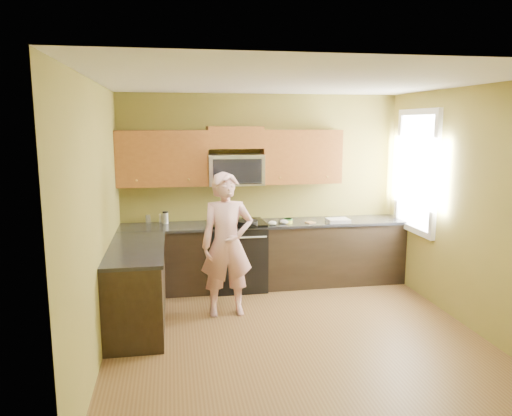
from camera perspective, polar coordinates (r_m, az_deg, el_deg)
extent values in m
plane|color=brown|center=(5.51, 4.53, -14.67)|extent=(4.00, 4.00, 0.00)
plane|color=white|center=(5.03, 4.96, 14.54)|extent=(4.00, 4.00, 0.00)
plane|color=olive|center=(7.03, 0.62, 2.22)|extent=(4.00, 0.00, 4.00)
plane|color=olive|center=(3.26, 13.69, -7.14)|extent=(4.00, 0.00, 4.00)
plane|color=olive|center=(4.99, -18.08, -1.44)|extent=(0.00, 4.00, 4.00)
plane|color=olive|center=(5.93, 23.79, -0.07)|extent=(0.00, 4.00, 4.00)
cube|color=black|center=(6.93, 1.06, -5.59)|extent=(4.00, 0.60, 0.88)
cube|color=black|center=(5.77, -13.77, -9.09)|extent=(0.60, 1.60, 0.88)
cube|color=black|center=(6.81, 1.09, -1.88)|extent=(4.00, 0.62, 0.04)
cube|color=black|center=(5.64, -13.86, -4.66)|extent=(0.62, 1.60, 0.04)
cube|color=brown|center=(6.75, -2.48, 8.28)|extent=(0.76, 0.33, 0.30)
imported|color=#D66B6C|center=(5.82, -3.42, -4.31)|extent=(0.65, 0.44, 1.73)
cube|color=#B27F47|center=(6.81, 6.39, -1.70)|extent=(0.14, 0.14, 0.01)
ellipsoid|color=silver|center=(6.62, 1.94, -1.78)|extent=(0.12, 0.13, 0.06)
ellipsoid|color=silver|center=(6.70, 3.33, -1.62)|extent=(0.14, 0.15, 0.07)
cube|color=silver|center=(6.91, 9.60, -1.46)|extent=(0.30, 0.24, 0.05)
cylinder|color=silver|center=(6.88, -12.54, -1.31)|extent=(0.09, 0.09, 0.12)
cylinder|color=silver|center=(6.89, -11.00, -1.24)|extent=(0.08, 0.08, 0.12)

